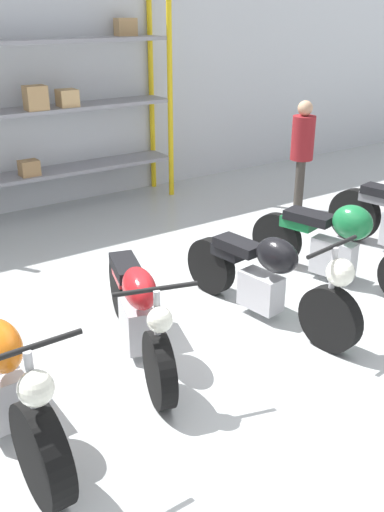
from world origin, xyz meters
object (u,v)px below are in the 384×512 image
object	(u,v)px
motorcycle_black	(269,277)
motorcycle_green	(342,242)
shelving_rack	(34,111)
motorcycle_orange	(0,379)
motorcycle_red	(137,310)
person_browsing	(302,148)

from	to	relation	value
motorcycle_black	motorcycle_green	size ratio (longest dim) A/B	0.98
shelving_rack	motorcycle_black	world-z (taller)	shelving_rack
motorcycle_orange	motorcycle_black	bearing A→B (deg)	93.14
shelving_rack	motorcycle_red	distance (m)	4.17
motorcycle_green	person_browsing	xyz separation A→B (m)	(1.33, 2.00, 0.45)
motorcycle_orange	motorcycle_black	size ratio (longest dim) A/B	1.03
motorcycle_orange	person_browsing	world-z (taller)	person_browsing
person_browsing	motorcycle_orange	bearing A→B (deg)	69.23
motorcycle_orange	shelving_rack	bearing A→B (deg)	154.97
shelving_rack	motorcycle_orange	size ratio (longest dim) A/B	1.88
shelving_rack	motorcycle_orange	distance (m)	4.85
motorcycle_black	person_browsing	world-z (taller)	person_browsing
motorcycle_black	person_browsing	size ratio (longest dim) A/B	1.30
motorcycle_red	person_browsing	world-z (taller)	person_browsing
person_browsing	motorcycle_red	bearing A→B (deg)	71.97
motorcycle_red	motorcycle_green	bearing A→B (deg)	106.02
motorcycle_orange	motorcycle_green	size ratio (longest dim) A/B	1.01
shelving_rack	motorcycle_black	bearing A→B (deg)	-81.46
motorcycle_red	motorcycle_green	distance (m)	2.45
motorcycle_red	motorcycle_black	bearing A→B (deg)	98.89
shelving_rack	motorcycle_red	bearing A→B (deg)	-99.71
motorcycle_green	motorcycle_red	bearing A→B (deg)	-105.44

